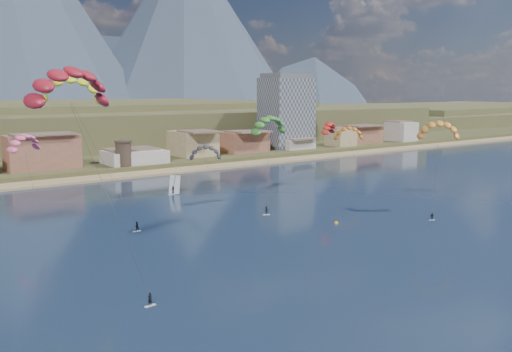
# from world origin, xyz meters

# --- Properties ---
(ground) EXTENTS (2400.00, 2400.00, 0.00)m
(ground) POSITION_xyz_m (0.00, 0.00, 0.00)
(ground) COLOR black
(ground) RESTS_ON ground
(beach) EXTENTS (2200.00, 12.00, 0.90)m
(beach) POSITION_xyz_m (0.00, 106.00, 0.25)
(beach) COLOR tan
(beach) RESTS_ON ground
(foothills) EXTENTS (940.00, 210.00, 18.00)m
(foothills) POSITION_xyz_m (22.39, 232.47, 9.08)
(foothills) COLOR brown
(foothills) RESTS_ON ground
(apartment_tower) EXTENTS (20.00, 16.00, 32.00)m
(apartment_tower) POSITION_xyz_m (85.00, 128.00, 17.82)
(apartment_tower) COLOR gray
(apartment_tower) RESTS_ON ground
(watchtower) EXTENTS (5.82, 5.82, 8.60)m
(watchtower) POSITION_xyz_m (5.00, 114.00, 6.37)
(watchtower) COLOR #47382D
(watchtower) RESTS_ON ground
(kitesurfer_red) EXTENTS (13.16, 17.16, 32.02)m
(kitesurfer_red) POSITION_xyz_m (-39.76, 19.03, 28.21)
(kitesurfer_red) COLOR silver
(kitesurfer_red) RESTS_ON ground
(kitesurfer_yellow) EXTENTS (15.42, 15.16, 31.41)m
(kitesurfer_yellow) POSITION_xyz_m (-29.66, 51.93, 27.65)
(kitesurfer_yellow) COLOR silver
(kitesurfer_yellow) RESTS_ON ground
(kitesurfer_orange) EXTENTS (14.72, 11.27, 22.09)m
(kitesurfer_orange) POSITION_xyz_m (41.41, 19.58, 18.79)
(kitesurfer_orange) COLOR silver
(kitesurfer_orange) RESTS_ON ground
(kitesurfer_green) EXTENTS (14.29, 13.10, 23.13)m
(kitesurfer_green) POSITION_xyz_m (14.93, 47.54, 19.30)
(kitesurfer_green) COLOR silver
(kitesurfer_green) RESTS_ON ground
(distant_kite_pink) EXTENTS (9.17, 7.96, 19.15)m
(distant_kite_pink) POSITION_xyz_m (-34.83, 70.68, 16.25)
(distant_kite_pink) COLOR #262626
(distant_kite_pink) RESTS_ON ground
(distant_kite_dark) EXTENTS (9.67, 7.47, 14.40)m
(distant_kite_dark) POSITION_xyz_m (11.31, 71.40, 10.91)
(distant_kite_dark) COLOR #262626
(distant_kite_dark) RESTS_ON ground
(distant_kite_orange) EXTENTS (9.61, 8.58, 17.78)m
(distant_kite_orange) POSITION_xyz_m (56.98, 62.61, 14.61)
(distant_kite_orange) COLOR #262626
(distant_kite_orange) RESTS_ON ground
(distant_kite_red) EXTENTS (8.12, 7.17, 19.35)m
(distant_kite_red) POSITION_xyz_m (44.38, 58.33, 16.77)
(distant_kite_red) COLOR #262626
(distant_kite_red) RESTS_ON ground
(windsurfer) EXTENTS (2.78, 3.01, 4.90)m
(windsurfer) POSITION_xyz_m (1.17, 70.62, 1.56)
(windsurfer) COLOR silver
(windsurfer) RESTS_ON ground
(buoy) EXTENTS (0.79, 0.79, 0.79)m
(buoy) POSITION_xyz_m (13.78, 23.06, 0.14)
(buoy) COLOR yellow
(buoy) RESTS_ON ground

